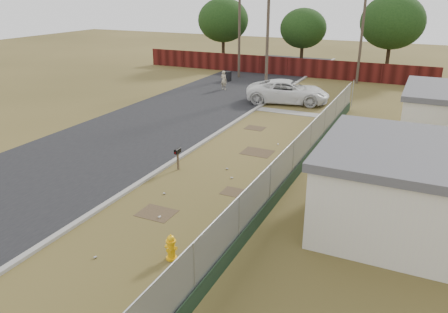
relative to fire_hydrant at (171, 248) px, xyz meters
The scene contains 12 objects.
ground 7.51m from the fire_hydrant, 100.35° to the left, with size 120.00×120.00×0.00m, color brown.
street 17.43m from the fire_hydrant, 117.71° to the left, with size 15.10×60.00×0.12m.
chainlink_fence 8.60m from the fire_hydrant, 78.09° to the left, with size 0.10×27.06×2.02m.
privacy_fence 33.21m from the fire_hydrant, 102.79° to the left, with size 30.00×0.12×1.80m, color #4D1310.
utility_poles 28.81m from the fire_hydrant, 100.14° to the left, with size 12.60×8.24×9.00m.
horizon_trees 31.23m from the fire_hydrant, 90.94° to the left, with size 33.32×31.94×7.78m.
fire_hydrant is the anchor object (origin of this frame).
mailbox 7.50m from the fire_hydrant, 119.18° to the left, with size 0.17×0.47×1.09m.
pickup_truck 21.77m from the fire_hydrant, 97.66° to the left, with size 2.85×6.19×1.72m, color white.
pedestrian 25.49m from the fire_hydrant, 111.45° to the left, with size 0.60×0.39×1.64m, color tan.
trash_bin 29.20m from the fire_hydrant, 111.21° to the left, with size 0.62×0.69×0.92m.
scattered_litter 5.46m from the fire_hydrant, 107.24° to the left, with size 2.44×13.16×0.07m.
Camera 1 is at (7.98, -17.48, 8.14)m, focal length 35.00 mm.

